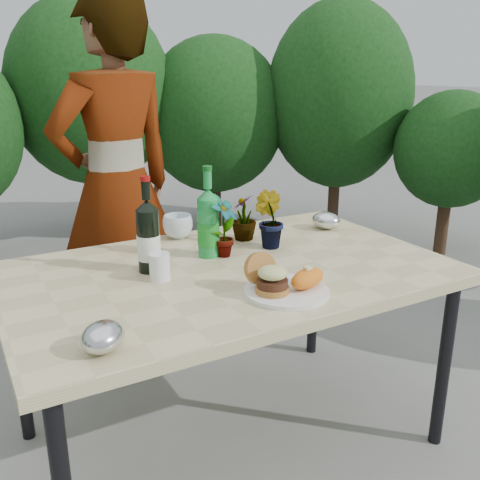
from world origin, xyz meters
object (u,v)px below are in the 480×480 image
patio_table (229,282)px  dinner_plate (286,291)px  person (117,188)px  wine_bottle (148,237)px

patio_table → dinner_plate: dinner_plate is taller
dinner_plate → person: bearing=100.0°
patio_table → wine_bottle: 0.34m
patio_table → wine_bottle: size_ratio=4.60×
wine_bottle → person: bearing=67.2°
dinner_plate → person: (-0.20, 1.15, 0.15)m
dinner_plate → person: 1.18m
dinner_plate → person: person is taller
dinner_plate → patio_table: bearing=99.8°
wine_bottle → person: (0.11, 0.74, 0.03)m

